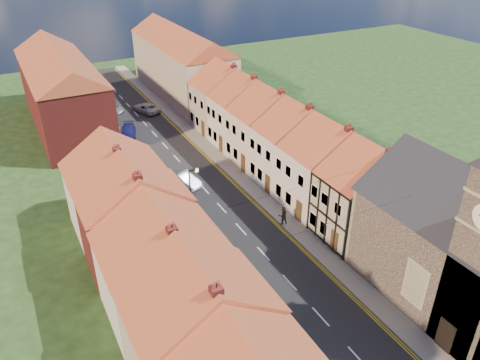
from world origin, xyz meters
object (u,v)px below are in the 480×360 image
at_px(lamppost, 191,196).
at_px(pedestrian_left, 292,344).
at_px(car_mid, 184,179).
at_px(car_distant, 113,108).
at_px(car_distant_b, 146,108).
at_px(pedestrian_right, 283,215).
at_px(car_far, 128,132).
at_px(church, 463,232).

distance_m(lamppost, pedestrian_left, 16.01).
distance_m(car_mid, car_distant, 24.59).
bearing_deg(car_distant, car_distant_b, -42.38).
distance_m(lamppost, car_distant_b, 30.60).
xyz_separation_m(pedestrian_left, car_distant_b, (5.20, 45.82, -0.43)).
distance_m(car_mid, pedestrian_right, 12.17).
bearing_deg(pedestrian_right, car_distant_b, -77.34).
bearing_deg(pedestrian_right, lamppost, -13.67).
distance_m(lamppost, car_far, 23.00).
height_order(car_far, pedestrian_right, pedestrian_right).
bearing_deg(lamppost, pedestrian_left, -89.59).
xyz_separation_m(car_distant, car_distant_b, (4.11, -2.44, 0.09)).
distance_m(car_distant, pedestrian_left, 48.28).
xyz_separation_m(lamppost, car_distant_b, (5.31, 30.00, -2.89)).
relative_size(church, car_distant_b, 3.26).
height_order(lamppost, car_mid, lamppost).
height_order(church, pedestrian_left, church).
bearing_deg(pedestrian_left, car_far, 101.28).
bearing_deg(car_distant_b, pedestrian_right, 75.08).
bearing_deg(car_far, lamppost, -74.21).
xyz_separation_m(car_far, car_distant_b, (4.64, 7.19, -0.01)).
relative_size(church, lamppost, 2.53).
relative_size(church, pedestrian_right, 8.54).
xyz_separation_m(lamppost, pedestrian_right, (7.51, -3.12, -2.53)).
height_order(pedestrian_left, pedestrian_right, pedestrian_left).
distance_m(lamppost, pedestrian_right, 8.52).
height_order(car_distant, pedestrian_left, pedestrian_left).
bearing_deg(car_far, car_distant_b, 74.63).
xyz_separation_m(church, car_distant_b, (-7.86, 46.68, -5.23)).
height_order(pedestrian_right, car_distant_b, pedestrian_right).
bearing_deg(car_far, pedestrian_right, -57.74).
bearing_deg(car_mid, car_far, 76.88).
height_order(car_mid, car_far, car_mid).
bearing_deg(car_mid, church, -85.53).
relative_size(pedestrian_left, pedestrian_right, 1.08).
bearing_deg(car_distant_b, car_mid, 63.55).
distance_m(church, pedestrian_left, 13.94).
height_order(church, car_distant, church).
relative_size(car_mid, car_distant, 1.03).
height_order(car_far, car_distant_b, car_far).
bearing_deg(car_distant_b, church, 80.83).
height_order(lamppost, car_far, lamppost).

